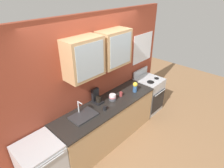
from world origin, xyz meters
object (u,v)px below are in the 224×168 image
at_px(coffee_maker, 97,97).
at_px(stove_range, 148,94).
at_px(cup_near_sink, 105,108).
at_px(bowl_stack, 112,97).
at_px(vase, 135,87).
at_px(cup_near_bowls, 121,94).
at_px(dishwasher, 42,167).
at_px(sink_faucet, 83,115).

bearing_deg(coffee_maker, stove_range, -7.52).
bearing_deg(coffee_maker, cup_near_sink, -105.15).
relative_size(stove_range, cup_near_sink, 10.89).
relative_size(bowl_stack, vase, 0.66).
distance_m(vase, cup_near_sink, 0.93).
height_order(bowl_stack, cup_near_sink, bowl_stack).
xyz_separation_m(stove_range, cup_near_bowls, (-1.08, 0.00, 0.49)).
relative_size(cup_near_bowls, dishwasher, 0.11).
height_order(bowl_stack, vase, vase).
relative_size(stove_range, dishwasher, 1.20).
xyz_separation_m(stove_range, coffee_maker, (-1.58, 0.21, 0.55)).
bearing_deg(dishwasher, stove_range, 0.08).
xyz_separation_m(sink_faucet, vase, (1.32, -0.14, 0.10)).
relative_size(stove_range, sink_faucet, 2.28).
xyz_separation_m(stove_range, vase, (-0.74, -0.10, 0.56)).
relative_size(stove_range, vase, 4.64).
distance_m(sink_faucet, coffee_maker, 0.52).
bearing_deg(cup_near_bowls, cup_near_sink, -170.12).
xyz_separation_m(sink_faucet, dishwasher, (-0.91, -0.05, -0.47)).
bearing_deg(bowl_stack, vase, -13.32).
bearing_deg(vase, cup_near_bowls, 163.53).
distance_m(vase, dishwasher, 2.31).
height_order(vase, cup_near_sink, vase).
height_order(stove_range, cup_near_bowls, stove_range).
xyz_separation_m(cup_near_sink, cup_near_bowls, (0.58, 0.10, 0.01)).
relative_size(sink_faucet, coffee_maker, 1.62).
relative_size(sink_faucet, cup_near_sink, 4.78).
height_order(stove_range, vase, vase).
bearing_deg(bowl_stack, cup_near_bowls, -8.35).
xyz_separation_m(sink_faucet, cup_near_bowls, (0.98, -0.04, 0.03)).
relative_size(bowl_stack, cup_near_sink, 1.54).
distance_m(bowl_stack, coffee_maker, 0.33).
bearing_deg(stove_range, cup_near_bowls, 179.95).
height_order(bowl_stack, dishwasher, bowl_stack).
xyz_separation_m(cup_near_sink, dishwasher, (-1.31, 0.10, -0.49)).
xyz_separation_m(dishwasher, coffee_maker, (1.39, 0.21, 0.55)).
bearing_deg(dishwasher, sink_faucet, 2.84).
xyz_separation_m(stove_range, dishwasher, (-2.97, -0.00, -0.01)).
distance_m(sink_faucet, bowl_stack, 0.75).
distance_m(bowl_stack, vase, 0.59).
bearing_deg(sink_faucet, dishwasher, -177.16).
bearing_deg(cup_near_sink, cup_near_bowls, 9.88).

